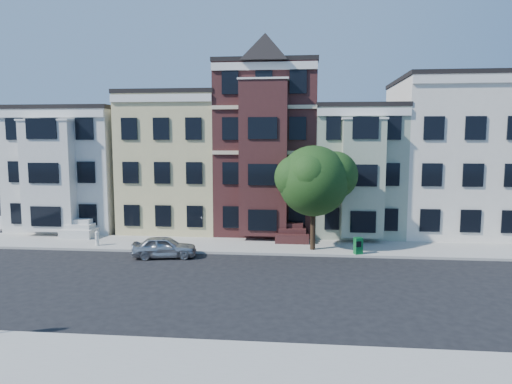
# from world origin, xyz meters

# --- Properties ---
(ground) EXTENTS (120.00, 120.00, 0.00)m
(ground) POSITION_xyz_m (0.00, 0.00, 0.00)
(ground) COLOR black
(far_sidewalk) EXTENTS (60.00, 4.00, 0.15)m
(far_sidewalk) POSITION_xyz_m (0.00, 8.00, 0.07)
(far_sidewalk) COLOR #9E9B93
(far_sidewalk) RESTS_ON ground
(near_sidewalk) EXTENTS (60.00, 4.00, 0.15)m
(near_sidewalk) POSITION_xyz_m (0.00, -8.00, 0.07)
(near_sidewalk) COLOR #9E9B93
(near_sidewalk) RESTS_ON ground
(house_white) EXTENTS (8.00, 9.00, 9.00)m
(house_white) POSITION_xyz_m (-15.00, 14.50, 4.50)
(house_white) COLOR silver
(house_white) RESTS_ON ground
(house_yellow) EXTENTS (7.00, 9.00, 10.00)m
(house_yellow) POSITION_xyz_m (-7.00, 14.50, 5.00)
(house_yellow) COLOR #D2C386
(house_yellow) RESTS_ON ground
(house_brown) EXTENTS (7.00, 9.00, 12.00)m
(house_brown) POSITION_xyz_m (0.00, 14.50, 6.00)
(house_brown) COLOR #3B1B1A
(house_brown) RESTS_ON ground
(house_green) EXTENTS (6.00, 9.00, 9.00)m
(house_green) POSITION_xyz_m (6.50, 14.50, 4.50)
(house_green) COLOR #95A38A
(house_green) RESTS_ON ground
(house_cream) EXTENTS (8.00, 9.00, 11.00)m
(house_cream) POSITION_xyz_m (13.50, 14.50, 5.50)
(house_cream) COLOR silver
(house_cream) RESTS_ON ground
(street_tree) EXTENTS (8.37, 8.37, 7.87)m
(street_tree) POSITION_xyz_m (3.25, 7.17, 4.09)
(street_tree) COLOR #25481B
(street_tree) RESTS_ON far_sidewalk
(parked_car) EXTENTS (3.90, 2.06, 1.27)m
(parked_car) POSITION_xyz_m (-5.41, 4.94, 0.63)
(parked_car) COLOR #B0B2B8
(parked_car) RESTS_ON ground
(newspaper_box) EXTENTS (0.54, 0.51, 0.98)m
(newspaper_box) POSITION_xyz_m (5.89, 6.30, 0.64)
(newspaper_box) COLOR #0E632C
(newspaper_box) RESTS_ON far_sidewalk
(fire_hydrant) EXTENTS (0.27, 0.27, 0.73)m
(fire_hydrant) POSITION_xyz_m (-10.40, 6.89, 0.52)
(fire_hydrant) COLOR silver
(fire_hydrant) RESTS_ON far_sidewalk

